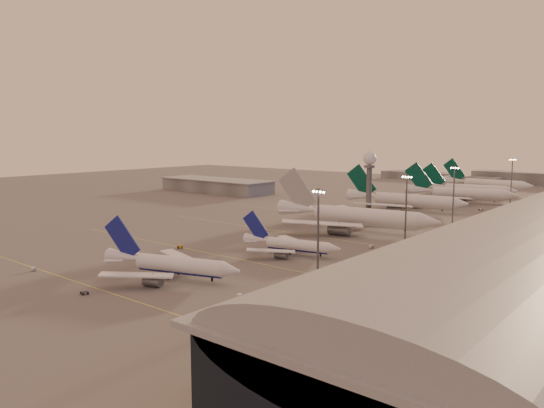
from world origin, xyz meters
The scene contains 26 objects.
ground centered at (0.00, 0.00, 0.00)m, with size 700.00×700.00×0.00m, color #5D5A5A.
taxiway_markings centered at (30.00, 56.00, 0.01)m, with size 180.00×185.25×0.02m.
hangar centered at (-120.00, 140.00, 4.32)m, with size 82.00×27.00×8.50m.
radar_tower centered at (5.00, 120.00, 20.95)m, with size 6.40×6.40×31.10m.
mast_a centered at (58.00, 0.00, 13.74)m, with size 3.60×0.56×25.00m.
mast_b centered at (55.00, 55.00, 13.74)m, with size 3.60×0.56×25.00m.
mast_c centered at (50.00, 110.00, 13.74)m, with size 3.60×0.56×25.00m.
mast_d centered at (48.00, 200.00, 13.74)m, with size 3.60×0.56×25.00m.
distant_horizon centered at (2.62, 325.14, 3.89)m, with size 165.00×37.50×9.00m.
narrowbody_near centered at (23.18, -17.49, 3.25)m, with size 39.88×31.33×16.07m.
narrowbody_mid centered at (30.39, 25.11, 2.70)m, with size 33.68×26.60×13.33m.
widebody_white centered at (23.71, 75.58, 4.19)m, with size 68.47×54.51×24.16m.
greentail_a centered at (15.52, 137.79, 4.00)m, with size 62.37×50.14×22.67m.
greentail_b centered at (25.02, 186.68, 3.90)m, with size 59.97×47.94×22.06m.
greentail_c centered at (19.38, 216.39, 3.59)m, with size 55.72×44.69×20.33m.
greentail_d centered at (17.65, 255.73, 3.81)m, with size 59.41×47.98×21.58m.
gsv_truck_a centered at (-12.32, -36.75, 1.11)m, with size 5.63×2.83×2.17m.
gsv_tug_near centered at (18.14, -39.73, 0.51)m, with size 2.60×3.74×0.99m.
gsv_catering_a centered at (48.98, -18.33, 2.13)m, with size 5.48×3.11×4.26m.
gsv_tug_mid centered at (-3.73, 8.70, 0.54)m, with size 4.27×3.72×1.05m.
gsv_truck_b centered at (45.82, 49.72, 1.15)m, with size 5.75×2.62×2.25m.
gsv_truck_c centered at (-13.67, 60.87, 1.13)m, with size 5.35×5.15×2.21m.
gsv_catering_b centered at (59.99, 74.98, 2.17)m, with size 5.63×3.29×4.34m.
gsv_tug_far centered at (6.77, 98.75, 0.57)m, with size 3.57×4.43×1.10m.
gsv_truck_d centered at (-15.48, 120.98, 1.28)m, with size 2.70×6.35×2.50m.
gsv_tug_hangar centered at (44.20, 163.04, 0.54)m, with size 4.27×3.87×1.05m.
Camera 1 is at (130.48, -105.59, 38.06)m, focal length 35.00 mm.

